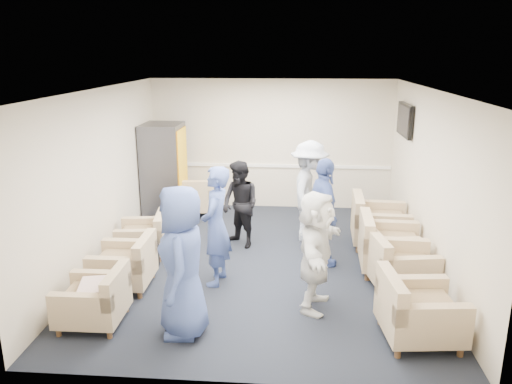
# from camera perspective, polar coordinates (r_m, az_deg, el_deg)

# --- Properties ---
(floor) EXTENTS (6.00, 6.00, 0.00)m
(floor) POSITION_cam_1_polar(r_m,az_deg,el_deg) (8.00, 0.68, -8.04)
(floor) COLOR black
(floor) RESTS_ON ground
(ceiling) EXTENTS (6.00, 6.00, 0.00)m
(ceiling) POSITION_cam_1_polar(r_m,az_deg,el_deg) (7.34, 0.75, 11.63)
(ceiling) COLOR white
(ceiling) RESTS_ON back_wall
(back_wall) EXTENTS (5.00, 0.02, 2.70)m
(back_wall) POSITION_cam_1_polar(r_m,az_deg,el_deg) (10.48, 1.78, 5.44)
(back_wall) COLOR beige
(back_wall) RESTS_ON floor
(front_wall) EXTENTS (5.00, 0.02, 2.70)m
(front_wall) POSITION_cam_1_polar(r_m,az_deg,el_deg) (4.72, -1.68, -7.71)
(front_wall) COLOR beige
(front_wall) RESTS_ON floor
(left_wall) EXTENTS (0.02, 6.00, 2.70)m
(left_wall) POSITION_cam_1_polar(r_m,az_deg,el_deg) (8.11, -17.22, 1.65)
(left_wall) COLOR beige
(left_wall) RESTS_ON floor
(right_wall) EXTENTS (0.02, 6.00, 2.70)m
(right_wall) POSITION_cam_1_polar(r_m,az_deg,el_deg) (7.81, 19.34, 0.94)
(right_wall) COLOR beige
(right_wall) RESTS_ON floor
(chair_rail) EXTENTS (4.98, 0.04, 0.06)m
(chair_rail) POSITION_cam_1_polar(r_m,az_deg,el_deg) (10.56, 1.76, 3.02)
(chair_rail) COLOR white
(chair_rail) RESTS_ON back_wall
(tv) EXTENTS (0.10, 1.00, 0.58)m
(tv) POSITION_cam_1_polar(r_m,az_deg,el_deg) (9.39, 16.64, 7.89)
(tv) COLOR black
(tv) RESTS_ON right_wall
(armchair_left_near) EXTENTS (0.76, 0.76, 0.60)m
(armchair_left_near) POSITION_cam_1_polar(r_m,az_deg,el_deg) (6.51, -17.77, -11.81)
(armchair_left_near) COLOR tan
(armchair_left_near) RESTS_ON floor
(armchair_left_mid) EXTENTS (0.80, 0.80, 0.64)m
(armchair_left_mid) POSITION_cam_1_polar(r_m,az_deg,el_deg) (7.33, -14.56, -8.18)
(armchair_left_mid) COLOR tan
(armchair_left_mid) RESTS_ON floor
(armchair_left_far) EXTENTS (0.84, 0.84, 0.60)m
(armchair_left_far) POSITION_cam_1_polar(r_m,az_deg,el_deg) (8.37, -12.56, -5.13)
(armchair_left_far) COLOR tan
(armchair_left_far) RESTS_ON floor
(armchair_right_near) EXTENTS (0.94, 0.94, 0.68)m
(armchair_right_near) POSITION_cam_1_polar(r_m,az_deg,el_deg) (6.16, 17.75, -13.02)
(armchair_right_near) COLOR tan
(armchair_right_near) RESTS_ON floor
(armchair_right_midnear) EXTENTS (0.96, 0.96, 0.67)m
(armchair_right_midnear) POSITION_cam_1_polar(r_m,az_deg,el_deg) (7.33, 15.80, -8.15)
(armchair_right_midnear) COLOR tan
(armchair_right_midnear) RESTS_ON floor
(armchair_right_midfar) EXTENTS (0.96, 0.96, 0.73)m
(armchair_right_midfar) POSITION_cam_1_polar(r_m,az_deg,el_deg) (7.84, 14.73, -6.21)
(armchair_right_midfar) COLOR tan
(armchair_right_midfar) RESTS_ON floor
(armchair_right_far) EXTENTS (0.97, 0.97, 0.74)m
(armchair_right_far) POSITION_cam_1_polar(r_m,az_deg,el_deg) (8.81, 13.57, -3.63)
(armchair_right_far) COLOR tan
(armchair_right_far) RESTS_ON floor
(armchair_corner) EXTENTS (0.88, 0.88, 0.65)m
(armchair_corner) POSITION_cam_1_polar(r_m,az_deg,el_deg) (10.30, -6.84, -0.72)
(armchair_corner) COLOR tan
(armchair_corner) RESTS_ON floor
(vending_machine) EXTENTS (0.76, 0.89, 1.88)m
(vending_machine) POSITION_cam_1_polar(r_m,az_deg,el_deg) (10.09, -10.43, 2.40)
(vending_machine) COLOR #4C4C54
(vending_machine) RESTS_ON floor
(backpack) EXTENTS (0.27, 0.20, 0.44)m
(backpack) POSITION_cam_1_polar(r_m,az_deg,el_deg) (7.91, -12.04, -6.90)
(backpack) COLOR black
(backpack) RESTS_ON floor
(pillow) EXTENTS (0.45, 0.54, 0.14)m
(pillow) POSITION_cam_1_polar(r_m,az_deg,el_deg) (6.43, -17.92, -10.49)
(pillow) COLOR silver
(pillow) RESTS_ON armchair_left_near
(person_front_left) EXTENTS (0.68, 0.95, 1.81)m
(person_front_left) POSITION_cam_1_polar(r_m,az_deg,el_deg) (5.83, -8.42, -7.91)
(person_front_left) COLOR #445AA3
(person_front_left) RESTS_ON floor
(person_mid_left) EXTENTS (0.49, 0.67, 1.72)m
(person_mid_left) POSITION_cam_1_polar(r_m,az_deg,el_deg) (7.05, -4.60, -3.90)
(person_mid_left) COLOR #445AA3
(person_mid_left) RESTS_ON floor
(person_back_left) EXTENTS (0.91, 0.90, 1.48)m
(person_back_left) POSITION_cam_1_polar(r_m,az_deg,el_deg) (8.42, -1.82, -1.45)
(person_back_left) COLOR black
(person_back_left) RESTS_ON floor
(person_back_right) EXTENTS (0.83, 1.23, 1.78)m
(person_back_right) POSITION_cam_1_polar(r_m,az_deg,el_deg) (8.69, 6.08, 0.04)
(person_back_right) COLOR white
(person_back_right) RESTS_ON floor
(person_mid_right) EXTENTS (0.66, 1.07, 1.70)m
(person_mid_right) POSITION_cam_1_polar(r_m,az_deg,el_deg) (7.71, 7.74, -2.35)
(person_mid_right) COLOR #445AA3
(person_mid_right) RESTS_ON floor
(person_front_right) EXTENTS (0.75, 1.53, 1.58)m
(person_front_right) POSITION_cam_1_polar(r_m,az_deg,el_deg) (6.42, 6.87, -6.71)
(person_front_right) COLOR white
(person_front_right) RESTS_ON floor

